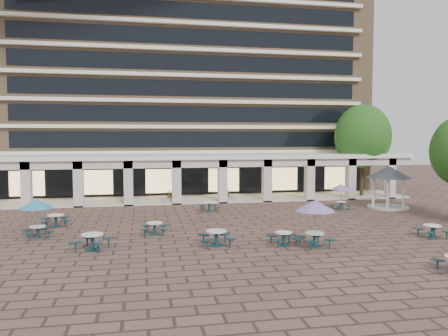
{
  "coord_description": "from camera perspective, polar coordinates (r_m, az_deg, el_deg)",
  "views": [
    {
      "loc": [
        -5.13,
        -26.78,
        6.0
      ],
      "look_at": [
        0.48,
        3.0,
        3.88
      ],
      "focal_mm": 35.0,
      "sensor_mm": 36.0,
      "label": 1
    }
  ],
  "objects": [
    {
      "name": "picnic_table_13",
      "position": [
        35.53,
        -1.93,
        -4.96
      ],
      "size": [
        1.79,
        1.79,
        0.78
      ],
      "rotation": [
        0.0,
        0.0,
        -0.03
      ],
      "color": "#13333A",
      "rests_on": "ground"
    },
    {
      "name": "picnic_table_4",
      "position": [
        28.33,
        -23.24,
        -4.52
      ],
      "size": [
        2.0,
        2.0,
        2.31
      ],
      "rotation": [
        0.0,
        0.0,
        0.36
      ],
      "color": "#13333A",
      "rests_on": "ground"
    },
    {
      "name": "picnic_table_11",
      "position": [
        37.78,
        15.02,
        -2.54
      ],
      "size": [
        1.82,
        1.82,
        2.1
      ],
      "rotation": [
        0.0,
        0.0,
        0.04
      ],
      "color": "#13333A",
      "rests_on": "ground"
    },
    {
      "name": "picnic_table_7",
      "position": [
        24.87,
        7.79,
        -8.94
      ],
      "size": [
        1.72,
        1.72,
        0.74
      ],
      "rotation": [
        0.0,
        0.0,
        0.05
      ],
      "color": "#13333A",
      "rests_on": "ground"
    },
    {
      "name": "apartment_building",
      "position": [
        52.91,
        -5.12,
        11.15
      ],
      "size": [
        40.0,
        15.5,
        25.2
      ],
      "color": "#927552",
      "rests_on": "ground"
    },
    {
      "name": "planter_right",
      "position": [
        40.82,
        0.55,
        -3.65
      ],
      "size": [
        1.5,
        0.69,
        1.33
      ],
      "color": "gray",
      "rests_on": "ground"
    },
    {
      "name": "planter_left",
      "position": [
        40.13,
        -7.07,
        -3.85
      ],
      "size": [
        1.5,
        0.66,
        1.3
      ],
      "color": "gray",
      "rests_on": "ground"
    },
    {
      "name": "retail_arcade",
      "position": [
        42.0,
        -3.63,
        -0.1
      ],
      "size": [
        42.0,
        6.6,
        4.4
      ],
      "color": "white",
      "rests_on": "ground"
    },
    {
      "name": "picnic_table_9",
      "position": [
        27.62,
        -9.05,
        -7.65
      ],
      "size": [
        1.79,
        1.79,
        0.75
      ],
      "rotation": [
        0.0,
        0.0,
        -0.1
      ],
      "color": "#13333A",
      "rests_on": "ground"
    },
    {
      "name": "picnic_table_5",
      "position": [
        24.63,
        -16.81,
        -9.03
      ],
      "size": [
        2.34,
        2.34,
        0.87
      ],
      "rotation": [
        0.0,
        0.0,
        -0.36
      ],
      "color": "#13333A",
      "rests_on": "ground"
    },
    {
      "name": "picnic_table_8",
      "position": [
        31.69,
        -21.11,
        -6.28
      ],
      "size": [
        2.08,
        2.08,
        0.82
      ],
      "rotation": [
        0.0,
        0.0,
        0.2
      ],
      "color": "#13333A",
      "rests_on": "ground"
    },
    {
      "name": "gazebo",
      "position": [
        39.5,
        20.71,
        -1.1
      ],
      "size": [
        3.8,
        3.8,
        3.54
      ],
      "rotation": [
        0.0,
        0.0,
        -0.07
      ],
      "color": "beige",
      "rests_on": "ground"
    },
    {
      "name": "picnic_table_6",
      "position": [
        24.44,
        11.81,
        -5.07
      ],
      "size": [
        2.22,
        2.22,
        2.57
      ],
      "rotation": [
        0.0,
        0.0,
        0.14
      ],
      "color": "#13333A",
      "rests_on": "ground"
    },
    {
      "name": "ground",
      "position": [
        27.92,
        0.17,
        -8.41
      ],
      "size": [
        120.0,
        120.0,
        0.0
      ],
      "primitive_type": "plane",
      "color": "brown",
      "rests_on": "ground"
    },
    {
      "name": "tree_east_c",
      "position": [
        46.25,
        17.65,
        3.94
      ],
      "size": [
        5.6,
        5.6,
        9.33
      ],
      "color": "#3C2618",
      "rests_on": "ground"
    },
    {
      "name": "picnic_table_3",
      "position": [
        29.22,
        25.56,
        -7.33
      ],
      "size": [
        1.71,
        1.71,
        0.76
      ],
      "rotation": [
        0.0,
        0.0,
        -0.0
      ],
      "color": "#13333A",
      "rests_on": "ground"
    },
    {
      "name": "picnic_table_1",
      "position": [
        24.47,
        -1.01,
        -8.95
      ],
      "size": [
        1.95,
        1.95,
        0.86
      ],
      "rotation": [
        0.0,
        0.0,
        0.02
      ],
      "color": "#13333A",
      "rests_on": "ground"
    }
  ]
}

